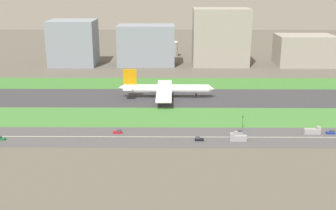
{
  "coord_description": "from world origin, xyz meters",
  "views": [
    {
      "loc": [
        1.38,
        -269.41,
        76.74
      ],
      "look_at": [
        -0.57,
        -36.5,
        6.0
      ],
      "focal_mm": 44.14,
      "sensor_mm": 36.0,
      "label": 1
    }
  ],
  "objects_px": {
    "office_tower": "(221,37)",
    "truck_1": "(238,138)",
    "car_3": "(239,132)",
    "cargo_warehouse": "(304,50)",
    "fuel_tank_west": "(170,49)",
    "airliner": "(165,89)",
    "terminal_building": "(73,43)",
    "car_0": "(118,132)",
    "hangar_building": "(146,45)",
    "car_2": "(331,132)",
    "traffic_light": "(243,121)",
    "car_4": "(0,138)",
    "truck_0": "(313,131)",
    "car_1": "(199,139)"
  },
  "relations": [
    {
      "from": "traffic_light",
      "to": "terminal_building",
      "type": "distance_m",
      "value": 217.62
    },
    {
      "from": "car_4",
      "to": "terminal_building",
      "type": "height_order",
      "value": "terminal_building"
    },
    {
      "from": "airliner",
      "to": "terminal_building",
      "type": "bearing_deg",
      "value": 127.32
    },
    {
      "from": "truck_0",
      "to": "office_tower",
      "type": "relative_size",
      "value": 0.16
    },
    {
      "from": "airliner",
      "to": "office_tower",
      "type": "bearing_deg",
      "value": 66.37
    },
    {
      "from": "car_0",
      "to": "fuel_tank_west",
      "type": "bearing_deg",
      "value": 83.33
    },
    {
      "from": "cargo_warehouse",
      "to": "car_4",
      "type": "bearing_deg",
      "value": -137.43
    },
    {
      "from": "fuel_tank_west",
      "to": "hangar_building",
      "type": "bearing_deg",
      "value": -116.19
    },
    {
      "from": "truck_1",
      "to": "fuel_tank_west",
      "type": "xyz_separation_m",
      "value": [
        -34.28,
        237.0,
        5.96
      ]
    },
    {
      "from": "terminal_building",
      "to": "cargo_warehouse",
      "type": "xyz_separation_m",
      "value": [
        214.97,
        0.0,
        -6.7
      ]
    },
    {
      "from": "traffic_light",
      "to": "car_4",
      "type": "bearing_deg",
      "value": -171.72
    },
    {
      "from": "terminal_building",
      "to": "cargo_warehouse",
      "type": "height_order",
      "value": "terminal_building"
    },
    {
      "from": "truck_1",
      "to": "cargo_warehouse",
      "type": "relative_size",
      "value": 0.16
    },
    {
      "from": "car_1",
      "to": "office_tower",
      "type": "distance_m",
      "value": 196.22
    },
    {
      "from": "hangar_building",
      "to": "office_tower",
      "type": "relative_size",
      "value": 1.01
    },
    {
      "from": "car_3",
      "to": "cargo_warehouse",
      "type": "xyz_separation_m",
      "value": [
        88.35,
        182.0,
        13.12
      ]
    },
    {
      "from": "car_3",
      "to": "car_4",
      "type": "bearing_deg",
      "value": -175.26
    },
    {
      "from": "car_2",
      "to": "traffic_light",
      "type": "bearing_deg",
      "value": 169.87
    },
    {
      "from": "traffic_light",
      "to": "hangar_building",
      "type": "xyz_separation_m",
      "value": [
        -61.66,
        174.01,
        14.25
      ]
    },
    {
      "from": "car_0",
      "to": "car_1",
      "type": "distance_m",
      "value": 42.71
    },
    {
      "from": "office_tower",
      "to": "cargo_warehouse",
      "type": "bearing_deg",
      "value": 0.0
    },
    {
      "from": "car_4",
      "to": "traffic_light",
      "type": "distance_m",
      "value": 125.06
    },
    {
      "from": "truck_1",
      "to": "car_2",
      "type": "height_order",
      "value": "truck_1"
    },
    {
      "from": "office_tower",
      "to": "truck_1",
      "type": "bearing_deg",
      "value": -93.69
    },
    {
      "from": "airliner",
      "to": "terminal_building",
      "type": "height_order",
      "value": "terminal_building"
    },
    {
      "from": "cargo_warehouse",
      "to": "fuel_tank_west",
      "type": "distance_m",
      "value": 132.85
    },
    {
      "from": "fuel_tank_west",
      "to": "car_2",
      "type": "bearing_deg",
      "value": -69.63
    },
    {
      "from": "airliner",
      "to": "car_2",
      "type": "distance_m",
      "value": 110.94
    },
    {
      "from": "car_1",
      "to": "terminal_building",
      "type": "height_order",
      "value": "terminal_building"
    },
    {
      "from": "terminal_building",
      "to": "office_tower",
      "type": "height_order",
      "value": "office_tower"
    },
    {
      "from": "airliner",
      "to": "car_3",
      "type": "height_order",
      "value": "airliner"
    },
    {
      "from": "car_3",
      "to": "hangar_building",
      "type": "relative_size",
      "value": 0.08
    },
    {
      "from": "car_0",
      "to": "cargo_warehouse",
      "type": "distance_m",
      "value": 237.1
    },
    {
      "from": "car_3",
      "to": "traffic_light",
      "type": "height_order",
      "value": "traffic_light"
    },
    {
      "from": "car_2",
      "to": "terminal_building",
      "type": "bearing_deg",
      "value": 133.78
    },
    {
      "from": "car_3",
      "to": "car_1",
      "type": "relative_size",
      "value": 1.0
    },
    {
      "from": "fuel_tank_west",
      "to": "airliner",
      "type": "bearing_deg",
      "value": -91.16
    },
    {
      "from": "airliner",
      "to": "hangar_building",
      "type": "distance_m",
      "value": 116.21
    },
    {
      "from": "office_tower",
      "to": "car_3",
      "type": "bearing_deg",
      "value": -93.2
    },
    {
      "from": "car_3",
      "to": "office_tower",
      "type": "relative_size",
      "value": 0.08
    },
    {
      "from": "car_0",
      "to": "fuel_tank_west",
      "type": "distance_m",
      "value": 228.65
    },
    {
      "from": "car_3",
      "to": "terminal_building",
      "type": "distance_m",
      "value": 222.59
    },
    {
      "from": "car_4",
      "to": "car_1",
      "type": "xyz_separation_m",
      "value": [
        99.16,
        0.0,
        0.0
      ]
    },
    {
      "from": "terminal_building",
      "to": "hangar_building",
      "type": "height_order",
      "value": "terminal_building"
    },
    {
      "from": "car_0",
      "to": "office_tower",
      "type": "xyz_separation_m",
      "value": [
        73.22,
        182.0,
        25.14
      ]
    },
    {
      "from": "car_0",
      "to": "terminal_building",
      "type": "bearing_deg",
      "value": 109.25
    },
    {
      "from": "truck_0",
      "to": "cargo_warehouse",
      "type": "xyz_separation_m",
      "value": [
        50.18,
        182.0,
        12.37
      ]
    },
    {
      "from": "car_3",
      "to": "truck_0",
      "type": "relative_size",
      "value": 0.52
    },
    {
      "from": "car_1",
      "to": "truck_1",
      "type": "relative_size",
      "value": 0.52
    },
    {
      "from": "car_3",
      "to": "car_2",
      "type": "height_order",
      "value": "same"
    }
  ]
}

